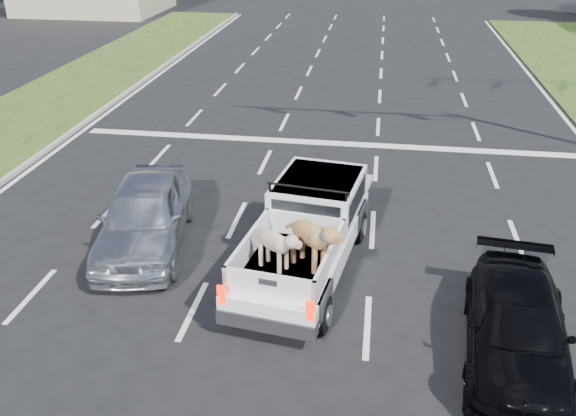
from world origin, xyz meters
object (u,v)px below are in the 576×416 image
Objects in this scene: traffic_signal at (571,1)px; silver_sedan at (145,215)px; pickup_truck at (307,232)px; black_coupe at (517,327)px.

traffic_signal is 14.03m from silver_sedan.
traffic_signal is 1.65× the size of pickup_truck.
traffic_signal is 12.02m from black_coupe.
silver_sedan is at bearing -179.00° from pickup_truck.
traffic_signal is at bearing 26.94° from silver_sedan.
pickup_truck is at bearing -17.22° from silver_sedan.
traffic_signal is at bearing 82.22° from black_coupe.
black_coupe is (4.05, -2.36, -0.31)m from pickup_truck.
silver_sedan is 8.45m from black_coupe.
pickup_truck reaches higher than black_coupe.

